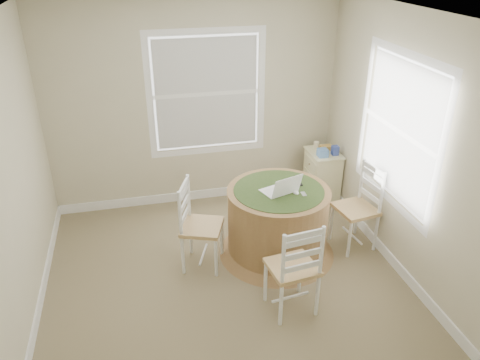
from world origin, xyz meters
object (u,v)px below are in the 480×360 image
object	(u,v)px
chair_near	(292,267)
corner_chest	(322,175)
round_table	(278,219)
chair_left	(202,226)
chair_right	(356,209)
laptop	(281,190)

from	to	relation	value
chair_near	corner_chest	distance (m)	2.22
round_table	chair_near	xyz separation A→B (m)	(-0.14, -0.88, 0.05)
chair_left	chair_right	bearing A→B (deg)	-70.37
chair_left	corner_chest	distance (m)	2.08
chair_left	laptop	world-z (taller)	laptop
chair_near	corner_chest	size ratio (longest dim) A/B	1.40
round_table	chair_right	world-z (taller)	chair_right
laptop	chair_right	bearing A→B (deg)	160.25
chair_left	chair_right	distance (m)	1.71
chair_left	chair_right	world-z (taller)	same
chair_right	corner_chest	xyz separation A→B (m)	(0.07, 1.11, -0.14)
chair_near	chair_left	bearing A→B (deg)	-58.38
round_table	chair_right	bearing A→B (deg)	-1.07
chair_right	laptop	xyz separation A→B (m)	(-0.88, 0.02, 0.34)
round_table	corner_chest	world-z (taller)	round_table
round_table	corner_chest	distance (m)	1.41
round_table	corner_chest	xyz separation A→B (m)	(0.95, 1.04, -0.09)
chair_right	corner_chest	world-z (taller)	chair_right
round_table	chair_left	world-z (taller)	chair_left
laptop	chair_left	bearing A→B (deg)	-20.20
round_table	corner_chest	bearing A→B (deg)	50.82
laptop	chair_near	bearing A→B (deg)	61.55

